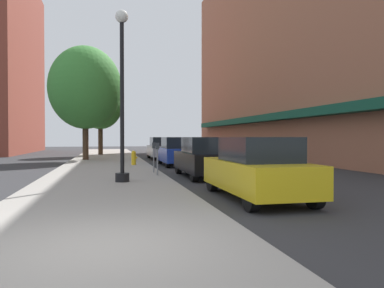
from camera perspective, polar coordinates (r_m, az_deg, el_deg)
name	(u,v)px	position (r m, az deg, el deg)	size (l,w,h in m)	color
ground_plane	(171,163)	(23.70, -3.20, -2.96)	(90.00, 90.00, 0.00)	#2D2D30
sidewalk_slab	(107,162)	(24.38, -12.92, -2.73)	(4.80, 50.00, 0.12)	gray
building_right_brick	(298,38)	(32.09, 16.00, 15.34)	(6.80, 40.00, 19.24)	#9E6047
lamppost	(122,92)	(13.12, -10.68, 7.80)	(0.48, 0.48, 5.90)	black
fire_hydrant	(134,158)	(20.92, -8.92, -2.08)	(0.33, 0.26, 0.79)	gold
parking_meter_near	(154,153)	(16.33, -5.89, -1.44)	(0.14, 0.09, 1.31)	slate
parking_meter_far	(157,155)	(15.05, -5.31, -1.65)	(0.14, 0.09, 1.31)	slate
tree_near	(100,104)	(33.81, -13.87, 5.98)	(3.88, 3.88, 6.72)	#422D1E
tree_mid	(85,88)	(26.67, -16.05, 8.29)	(4.91, 4.91, 7.75)	#422D1E
car_yellow	(257,169)	(10.09, 9.93, -3.79)	(1.80, 4.30, 1.66)	black
car_black	(204,158)	(15.43, 1.89, -2.10)	(1.80, 4.30, 1.66)	black
car_blue	(177,152)	(21.70, -2.35, -1.19)	(1.80, 4.30, 1.66)	black
car_silver	(161,148)	(28.14, -4.71, -0.68)	(1.80, 4.30, 1.66)	black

